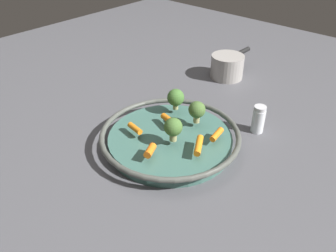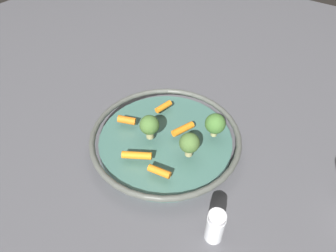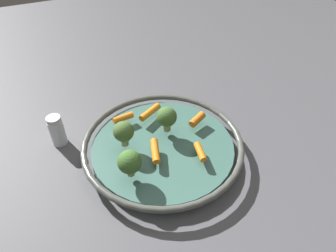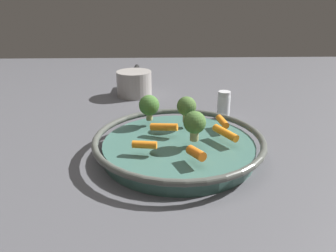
# 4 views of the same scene
# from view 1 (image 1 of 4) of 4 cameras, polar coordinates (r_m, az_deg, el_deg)

# --- Properties ---
(ground_plane) EXTENTS (2.15, 2.15, 0.00)m
(ground_plane) POSITION_cam_1_polar(r_m,az_deg,el_deg) (0.87, 0.35, -3.26)
(ground_plane) COLOR #4C4C51
(serving_bowl) EXTENTS (0.34, 0.34, 0.04)m
(serving_bowl) POSITION_cam_1_polar(r_m,az_deg,el_deg) (0.85, 0.35, -2.04)
(serving_bowl) COLOR #3D665B
(serving_bowl) RESTS_ON ground_plane
(baby_carrot_right) EXTENTS (0.05, 0.03, 0.02)m
(baby_carrot_right) POSITION_cam_1_polar(r_m,az_deg,el_deg) (0.77, -2.97, -4.06)
(baby_carrot_right) COLOR orange
(baby_carrot_right) RESTS_ON serving_bowl
(baby_carrot_back) EXTENTS (0.05, 0.02, 0.02)m
(baby_carrot_back) POSITION_cam_1_polar(r_m,az_deg,el_deg) (0.82, 8.04, -1.40)
(baby_carrot_back) COLOR orange
(baby_carrot_back) RESTS_ON serving_bowl
(baby_carrot_left) EXTENTS (0.06, 0.05, 0.02)m
(baby_carrot_left) POSITION_cam_1_polar(r_m,az_deg,el_deg) (0.78, 5.08, -3.20)
(baby_carrot_left) COLOR orange
(baby_carrot_left) RESTS_ON serving_bowl
(baby_carrot_near_rim) EXTENTS (0.03, 0.06, 0.02)m
(baby_carrot_near_rim) POSITION_cam_1_polar(r_m,az_deg,el_deg) (0.87, 0.16, 1.01)
(baby_carrot_near_rim) COLOR orange
(baby_carrot_near_rim) RESTS_ON serving_bowl
(baby_carrot_center) EXTENTS (0.02, 0.05, 0.01)m
(baby_carrot_center) POSITION_cam_1_polar(r_m,az_deg,el_deg) (0.84, -5.47, -0.38)
(baby_carrot_center) COLOR orange
(baby_carrot_center) RESTS_ON serving_bowl
(broccoli_floret_large) EXTENTS (0.04, 0.04, 0.06)m
(broccoli_floret_large) POSITION_cam_1_polar(r_m,az_deg,el_deg) (0.86, 4.79, 2.62)
(broccoli_floret_large) COLOR tan
(broccoli_floret_large) RESTS_ON serving_bowl
(broccoli_floret_small) EXTENTS (0.05, 0.05, 0.06)m
(broccoli_floret_small) POSITION_cam_1_polar(r_m,az_deg,el_deg) (0.91, 1.28, 4.68)
(broccoli_floret_small) COLOR tan
(broccoli_floret_small) RESTS_ON serving_bowl
(broccoli_floret_edge) EXTENTS (0.04, 0.04, 0.06)m
(broccoli_floret_edge) POSITION_cam_1_polar(r_m,az_deg,el_deg) (0.79, 0.86, -0.26)
(broccoli_floret_edge) COLOR tan
(broccoli_floret_edge) RESTS_ON serving_bowl
(salt_shaker) EXTENTS (0.03, 0.03, 0.08)m
(salt_shaker) POSITION_cam_1_polar(r_m,az_deg,el_deg) (0.93, 14.68, 1.09)
(salt_shaker) COLOR silver
(salt_shaker) RESTS_ON ground_plane
(saucepan) EXTENTS (0.18, 0.11, 0.08)m
(saucepan) POSITION_cam_1_polar(r_m,az_deg,el_deg) (1.20, 9.76, 9.68)
(saucepan) COLOR #9E9993
(saucepan) RESTS_ON ground_plane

